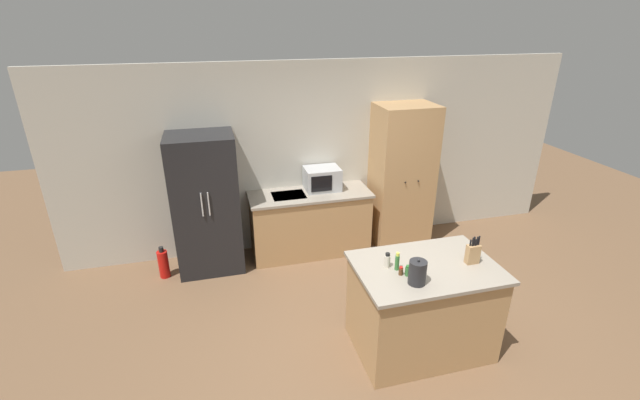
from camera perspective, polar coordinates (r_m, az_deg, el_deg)
ground_plane at (r=4.73m, az=8.69°, el=-18.08°), size 14.00×14.00×0.00m
wall_back at (r=6.03m, az=0.84°, el=5.91°), size 7.20×0.06×2.60m
refrigerator at (r=5.63m, az=-14.93°, el=-0.52°), size 0.82×0.69×1.81m
back_counter at (r=5.97m, az=-1.34°, el=-3.03°), size 1.66×0.64×0.90m
pantry_cabinet at (r=6.16m, az=10.83°, el=3.09°), size 0.79×0.64×2.03m
kitchen_island at (r=4.45m, az=13.44°, el=-13.69°), size 1.34×0.92×0.95m
microwave at (r=5.86m, az=0.28°, el=2.86°), size 0.47×0.38×0.31m
knife_block at (r=4.30m, az=19.71°, el=-6.70°), size 0.12×0.07×0.28m
spice_bottle_tall_dark at (r=4.06m, az=8.96°, el=-7.98°), size 0.06×0.06×0.15m
spice_bottle_short_red at (r=3.99m, az=10.74°, el=-9.29°), size 0.04×0.04×0.08m
spice_bottle_amber_oil at (r=4.07m, az=12.19°, el=-8.61°), size 0.05×0.05×0.09m
spice_bottle_green_herb at (r=3.99m, az=11.65°, el=-9.23°), size 0.05×0.05×0.10m
spice_bottle_pale_salt at (r=4.03m, az=10.20°, el=-8.11°), size 0.04×0.04×0.18m
kettle at (r=3.86m, az=12.86°, el=-9.39°), size 0.16×0.16×0.24m
fire_extinguisher at (r=5.88m, az=-20.14°, el=-7.97°), size 0.13×0.13×0.43m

